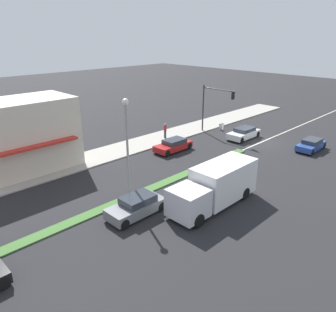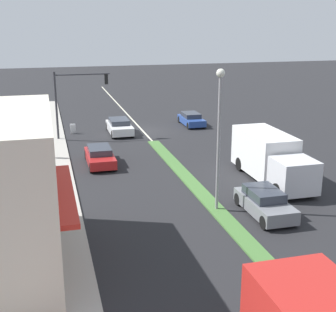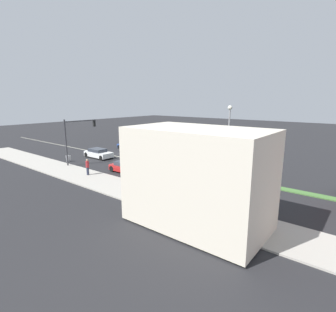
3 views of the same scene
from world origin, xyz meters
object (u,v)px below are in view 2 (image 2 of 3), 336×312
(traffic_signal_main, at_px, (73,93))
(coupe_blue, at_px, (191,119))
(delivery_truck, at_px, (270,157))
(van_white, at_px, (119,126))
(warning_aframe_sign, at_px, (73,129))
(hatchback_red, at_px, (100,156))
(suv_grey, at_px, (265,203))
(street_lamp, at_px, (219,123))
(pedestrian, at_px, (47,146))

(traffic_signal_main, bearing_deg, coupe_blue, -166.84)
(delivery_truck, height_order, coupe_blue, delivery_truck)
(traffic_signal_main, distance_m, van_white, 5.20)
(warning_aframe_sign, bearing_deg, delivery_truck, 125.20)
(delivery_truck, xyz_separation_m, van_white, (7.20, -14.75, -0.83))
(hatchback_red, xyz_separation_m, van_white, (-2.80, -8.83, 0.03))
(van_white, bearing_deg, suv_grey, 102.55)
(delivery_truck, bearing_deg, street_lamp, 37.57)
(warning_aframe_sign, distance_m, hatchback_red, 10.00)
(warning_aframe_sign, xyz_separation_m, hatchback_red, (-1.19, 9.93, 0.18))
(traffic_signal_main, relative_size, hatchback_red, 1.35)
(coupe_blue, bearing_deg, warning_aframe_sign, 2.49)
(coupe_blue, bearing_deg, hatchback_red, 46.17)
(traffic_signal_main, distance_m, hatchback_red, 8.56)
(traffic_signal_main, height_order, van_white, traffic_signal_main)
(hatchback_red, bearing_deg, street_lamp, 117.11)
(van_white, bearing_deg, street_lamp, 96.75)
(suv_grey, xyz_separation_m, coupe_blue, (-2.80, -21.35, -0.08))
(traffic_signal_main, distance_m, coupe_blue, 11.90)
(street_lamp, bearing_deg, warning_aframe_sign, -72.57)
(street_lamp, xyz_separation_m, delivery_truck, (-5.00, -3.85, -3.31))
(hatchback_red, xyz_separation_m, coupe_blue, (-10.00, -10.42, -0.03))
(street_lamp, distance_m, suv_grey, 4.81)
(traffic_signal_main, bearing_deg, warning_aframe_sign, -88.36)
(street_lamp, distance_m, coupe_blue, 21.22)
(suv_grey, height_order, van_white, suv_grey)
(coupe_blue, distance_m, van_white, 7.37)
(coupe_blue, xyz_separation_m, van_white, (7.20, 1.59, 0.06))
(pedestrian, height_order, suv_grey, pedestrian)
(street_lamp, relative_size, pedestrian, 4.26)
(warning_aframe_sign, height_order, van_white, van_white)
(warning_aframe_sign, bearing_deg, pedestrian, 73.10)
(traffic_signal_main, xyz_separation_m, pedestrian, (2.39, 5.56, -2.87))
(suv_grey, height_order, coupe_blue, suv_grey)
(hatchback_red, bearing_deg, van_white, -107.60)
(suv_grey, bearing_deg, street_lamp, -27.91)
(street_lamp, bearing_deg, traffic_signal_main, -70.80)
(hatchback_red, relative_size, coupe_blue, 1.07)
(pedestrian, distance_m, delivery_truck, 15.80)
(pedestrian, bearing_deg, coupe_blue, -148.87)
(suv_grey, xyz_separation_m, hatchback_red, (7.20, -10.93, -0.05))
(delivery_truck, xyz_separation_m, hatchback_red, (10.00, -5.92, -0.86))
(suv_grey, relative_size, hatchback_red, 0.98)
(warning_aframe_sign, distance_m, coupe_blue, 11.20)
(pedestrian, height_order, warning_aframe_sign, pedestrian)
(street_lamp, distance_m, delivery_truck, 7.12)
(coupe_blue, bearing_deg, suv_grey, 82.53)
(van_white, bearing_deg, traffic_signal_main, 14.45)
(suv_grey, relative_size, van_white, 0.95)
(traffic_signal_main, height_order, warning_aframe_sign, traffic_signal_main)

